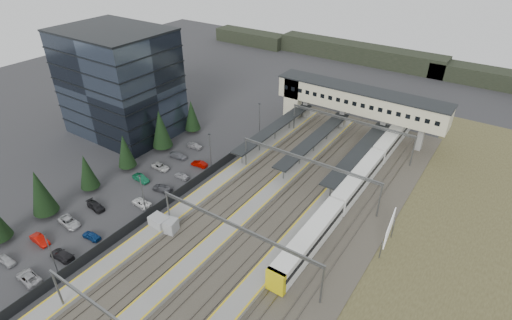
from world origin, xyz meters
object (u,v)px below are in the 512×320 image
Objects in this scene: relay_cabin_near at (159,223)px; office_building at (120,83)px; footbridge at (348,99)px; train at (358,180)px; relay_cabin_far at (169,226)px; billboard at (389,229)px.

office_building is at bearing 146.92° from relay_cabin_near.
footbridge reaches higher than train.
relay_cabin_far is 0.05× the size of train.
relay_cabin_far is 35.96m from train.
relay_cabin_far is (34.74, -21.03, -10.97)m from office_building.
relay_cabin_near is at bearing -127.99° from train.
train reaches higher than relay_cabin_far.
train is 15.96m from billboard.
office_building is 3.67× the size of billboard.
relay_cabin_near is 37.38m from train.
billboard is at bearing 27.39° from relay_cabin_near.
footbridge is (43.70, 30.00, -4.26)m from office_building.
office_building is 40.87m from relay_cabin_near.
office_building reaches higher than relay_cabin_near.
billboard is at bearing -51.86° from train.
train is at bearing 52.01° from relay_cabin_near.
office_building is 53.18m from footbridge.
billboard is (65.79, -4.51, -8.27)m from office_building.
footbridge is 25.91m from train.
footbridge is (8.96, 51.02, 6.71)m from relay_cabin_far.
relay_cabin_far is 52.24m from footbridge.
relay_cabin_near is at bearing -101.74° from footbridge.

